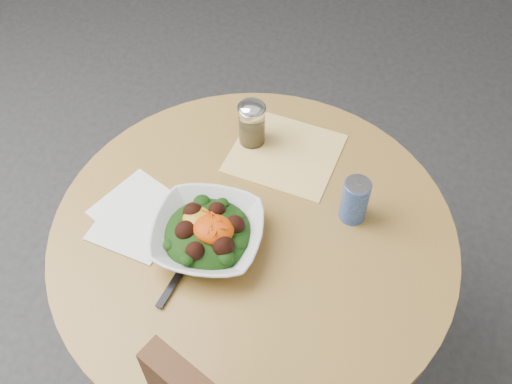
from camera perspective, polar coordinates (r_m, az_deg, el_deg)
ground at (r=1.93m, az=-0.19°, el=-16.58°), size 6.00×6.00×0.00m
table at (r=1.43m, az=-0.25°, el=-8.33°), size 0.90×0.90×0.75m
cloth_napkin at (r=1.41m, az=2.92°, el=3.91°), size 0.28×0.27×0.00m
paper_napkins at (r=1.31m, az=-11.81°, el=-2.31°), size 0.23×0.25×0.00m
salad_bowl at (r=1.22m, az=-4.84°, el=-4.15°), size 0.25×0.25×0.09m
fork at (r=1.22m, az=-6.80°, el=-6.88°), size 0.07×0.22×0.00m
spice_shaker at (r=1.39m, az=-0.42°, el=6.90°), size 0.07×0.07×0.12m
beverage_can at (r=1.26m, az=9.86°, el=-0.80°), size 0.06×0.06×0.11m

